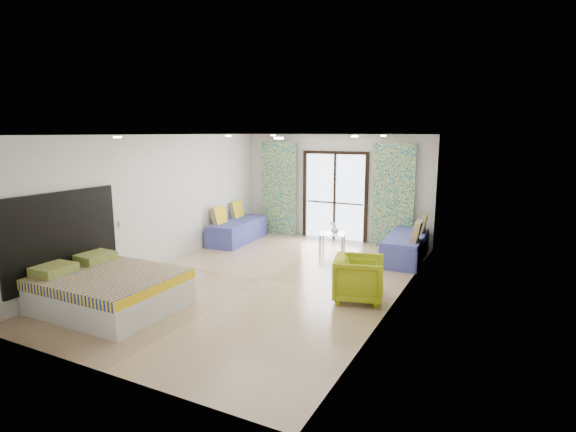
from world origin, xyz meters
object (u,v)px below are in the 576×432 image
at_px(bed, 109,290).
at_px(daybed_right, 406,246).
at_px(coffee_table, 333,235).
at_px(armchair, 359,276).
at_px(daybed_left, 237,230).

height_order(bed, daybed_right, daybed_right).
height_order(daybed_right, coffee_table, daybed_right).
height_order(bed, armchair, armchair).
xyz_separation_m(bed, armchair, (3.42, 2.12, 0.11)).
relative_size(bed, armchair, 2.55).
xyz_separation_m(bed, daybed_right, (3.60, 4.91, 0.00)).
height_order(bed, coffee_table, bed).
distance_m(daybed_left, coffee_table, 2.50).
bearing_deg(bed, coffee_table, 69.72).
height_order(daybed_right, armchair, daybed_right).
distance_m(daybed_right, armchair, 2.80).
distance_m(bed, daybed_left, 4.71).
height_order(bed, daybed_left, daybed_left).
bearing_deg(daybed_right, armchair, -96.69).
distance_m(daybed_right, coffee_table, 1.76).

